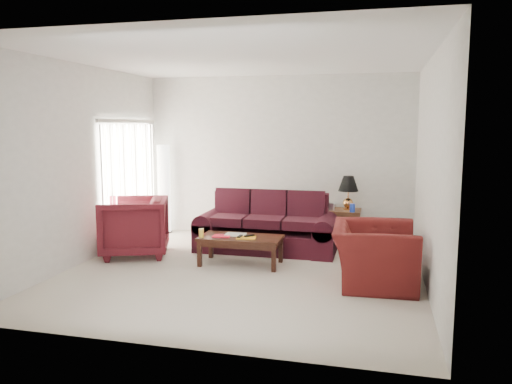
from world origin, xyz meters
TOP-DOWN VIEW (x-y plane):
  - floor at (0.00, 0.00)m, footprint 5.00×5.00m
  - blinds at (-2.42, 1.30)m, footprint 0.10×2.00m
  - sofa at (0.07, 1.29)m, footprint 2.37×1.14m
  - throw_pillow at (-0.53, 1.85)m, footprint 0.43×0.23m
  - end_table at (1.30, 2.15)m, footprint 0.60×0.60m
  - table_lamp at (1.35, 2.19)m, footprint 0.42×0.42m
  - clock at (1.06, 2.04)m, footprint 0.13×0.09m
  - blue_canister at (1.44, 1.94)m, footprint 0.11×0.11m
  - picture_frame at (1.18, 2.36)m, footprint 0.18×0.18m
  - floor_lamp at (-2.18, 2.20)m, footprint 0.31×0.31m
  - armchair_left at (-1.93, 0.49)m, footprint 1.33×1.31m
  - armchair_right at (1.84, -0.08)m, footprint 1.11×1.26m
  - coffee_table at (-0.12, 0.39)m, footprint 1.36×0.98m
  - magazine_red at (-0.40, 0.32)m, footprint 0.28×0.22m
  - magazine_white at (-0.23, 0.46)m, footprint 0.31×0.24m
  - magazine_orange at (-0.01, 0.31)m, footprint 0.31×0.25m
  - remote_a at (-0.11, 0.29)m, footprint 0.05×0.15m
  - remote_b at (0.02, 0.36)m, footprint 0.14×0.16m
  - yellow_glass at (-0.68, 0.20)m, footprint 0.08×0.08m

SIDE VIEW (x-z plane):
  - floor at x=0.00m, z-range 0.00..0.00m
  - coffee_table at x=-0.12m, z-range 0.00..0.43m
  - end_table at x=1.30m, z-range 0.00..0.60m
  - armchair_right at x=1.84m, z-range 0.00..0.79m
  - magazine_red at x=-0.40m, z-range 0.43..0.45m
  - magazine_orange at x=-0.01m, z-range 0.43..0.45m
  - magazine_white at x=-0.23m, z-range 0.43..0.45m
  - remote_a at x=-0.11m, z-range 0.45..0.47m
  - remote_b at x=0.02m, z-range 0.45..0.47m
  - sofa at x=0.07m, z-range 0.00..0.95m
  - armchair_left at x=-1.93m, z-range 0.00..0.95m
  - yellow_glass at x=-0.68m, z-range 0.43..0.56m
  - clock at x=1.06m, z-range 0.60..0.73m
  - picture_frame at x=1.18m, z-range 0.65..0.70m
  - blue_canister at x=1.44m, z-range 0.60..0.75m
  - throw_pillow at x=-0.53m, z-range 0.51..0.95m
  - floor_lamp at x=-2.18m, z-range 0.00..1.74m
  - table_lamp at x=1.35m, z-range 0.60..1.20m
  - blinds at x=-2.42m, z-range 0.00..2.16m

